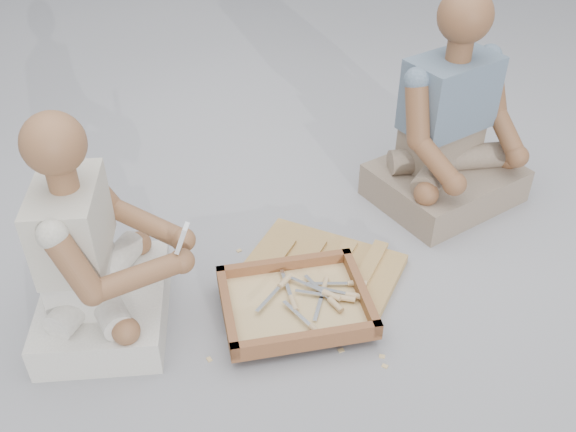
# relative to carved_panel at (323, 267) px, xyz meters

# --- Properties ---
(ground) EXTENTS (60.00, 60.00, 0.00)m
(ground) POSITION_rel_carved_panel_xyz_m (-0.09, -0.17, -0.02)
(ground) COLOR #9C9CA1
(ground) RESTS_ON ground
(carved_panel) EXTENTS (0.68, 0.57, 0.04)m
(carved_panel) POSITION_rel_carved_panel_xyz_m (0.00, 0.00, 0.00)
(carved_panel) COLOR olive
(carved_panel) RESTS_ON ground
(tool_tray) EXTENTS (0.61, 0.53, 0.07)m
(tool_tray) POSITION_rel_carved_panel_xyz_m (-0.10, -0.25, 0.04)
(tool_tray) COLOR brown
(tool_tray) RESTS_ON carved_panel
(chisel_0) EXTENTS (0.15, 0.19, 0.02)m
(chisel_0) POSITION_rel_carved_panel_xyz_m (0.03, -0.25, 0.06)
(chisel_0) COLOR silver
(chisel_0) RESTS_ON tool_tray
(chisel_1) EXTENTS (0.22, 0.07, 0.02)m
(chisel_1) POSITION_rel_carved_panel_xyz_m (0.09, -0.21, 0.06)
(chisel_1) COLOR silver
(chisel_1) RESTS_ON tool_tray
(chisel_2) EXTENTS (0.16, 0.18, 0.02)m
(chisel_2) POSITION_rel_carved_panel_xyz_m (-0.03, -0.38, 0.06)
(chisel_2) COLOR silver
(chisel_2) RESTS_ON tool_tray
(chisel_3) EXTENTS (0.12, 0.20, 0.02)m
(chisel_3) POSITION_rel_carved_panel_xyz_m (-0.15, -0.17, 0.06)
(chisel_3) COLOR silver
(chisel_3) RESTS_ON tool_tray
(chisel_4) EXTENTS (0.08, 0.22, 0.02)m
(chisel_4) POSITION_rel_carved_panel_xyz_m (-0.11, -0.24, 0.06)
(chisel_4) COLOR silver
(chisel_4) RESTS_ON tool_tray
(chisel_5) EXTENTS (0.22, 0.05, 0.02)m
(chisel_5) POSITION_rel_carved_panel_xyz_m (0.06, -0.23, 0.06)
(chisel_5) COLOR silver
(chisel_5) RESTS_ON tool_tray
(chisel_6) EXTENTS (0.06, 0.22, 0.02)m
(chisel_6) POSITION_rel_carved_panel_xyz_m (0.00, -0.18, 0.05)
(chisel_6) COLOR silver
(chisel_6) RESTS_ON tool_tray
(chisel_7) EXTENTS (0.22, 0.03, 0.02)m
(chisel_7) POSITION_rel_carved_panel_xyz_m (0.10, -0.15, 0.06)
(chisel_7) COLOR silver
(chisel_7) RESTS_ON tool_tray
(chisel_8) EXTENTS (0.20, 0.12, 0.02)m
(chisel_8) POSITION_rel_carved_panel_xyz_m (0.01, -0.21, 0.06)
(chisel_8) COLOR silver
(chisel_8) RESTS_ON tool_tray
(wood_chip_0) EXTENTS (0.02, 0.02, 0.00)m
(wood_chip_0) POSITION_rel_carved_panel_xyz_m (0.21, -0.43, -0.02)
(wood_chip_0) COLOR tan
(wood_chip_0) RESTS_ON ground
(wood_chip_1) EXTENTS (0.02, 0.02, 0.00)m
(wood_chip_1) POSITION_rel_carved_panel_xyz_m (0.24, -0.07, -0.02)
(wood_chip_1) COLOR tan
(wood_chip_1) RESTS_ON ground
(wood_chip_2) EXTENTS (0.02, 0.02, 0.00)m
(wood_chip_2) POSITION_rel_carved_panel_xyz_m (0.07, -0.41, -0.02)
(wood_chip_2) COLOR tan
(wood_chip_2) RESTS_ON ground
(wood_chip_3) EXTENTS (0.02, 0.02, 0.00)m
(wood_chip_3) POSITION_rel_carved_panel_xyz_m (-0.27, -0.03, -0.02)
(wood_chip_3) COLOR tan
(wood_chip_3) RESTS_ON ground
(wood_chip_4) EXTENTS (0.02, 0.02, 0.00)m
(wood_chip_4) POSITION_rel_carved_panel_xyz_m (0.21, -0.47, -0.02)
(wood_chip_4) COLOR tan
(wood_chip_4) RESTS_ON ground
(wood_chip_5) EXTENTS (0.02, 0.02, 0.00)m
(wood_chip_5) POSITION_rel_carved_panel_xyz_m (-0.12, 0.01, -0.02)
(wood_chip_5) COLOR tan
(wood_chip_5) RESTS_ON ground
(wood_chip_6) EXTENTS (0.02, 0.02, 0.00)m
(wood_chip_6) POSITION_rel_carved_panel_xyz_m (0.12, -0.00, -0.02)
(wood_chip_6) COLOR tan
(wood_chip_6) RESTS_ON ground
(wood_chip_7) EXTENTS (0.02, 0.02, 0.00)m
(wood_chip_7) POSITION_rel_carved_panel_xyz_m (-0.30, -0.45, -0.02)
(wood_chip_7) COLOR tan
(wood_chip_7) RESTS_ON ground
(wood_chip_8) EXTENTS (0.02, 0.02, 0.00)m
(wood_chip_8) POSITION_rel_carved_panel_xyz_m (-0.38, -0.47, -0.02)
(wood_chip_8) COLOR tan
(wood_chip_8) RESTS_ON ground
(wood_chip_9) EXTENTS (0.02, 0.02, 0.00)m
(wood_chip_9) POSITION_rel_carved_panel_xyz_m (-0.35, 0.10, -0.02)
(wood_chip_9) COLOR tan
(wood_chip_9) RESTS_ON ground
(wood_chip_10) EXTENTS (0.02, 0.02, 0.00)m
(wood_chip_10) POSITION_rel_carved_panel_xyz_m (-0.01, -0.08, -0.02)
(wood_chip_10) COLOR tan
(wood_chip_10) RESTS_ON ground
(craftsman) EXTENTS (0.59, 0.59, 0.84)m
(craftsman) POSITION_rel_carved_panel_xyz_m (-0.78, -0.31, 0.27)
(craftsman) COLOR beige
(craftsman) RESTS_ON ground
(companion) EXTENTS (0.77, 0.74, 0.94)m
(companion) POSITION_rel_carved_panel_xyz_m (0.53, 0.55, 0.29)
(companion) COLOR #7D695A
(companion) RESTS_ON ground
(mobile_phone) EXTENTS (0.05, 0.05, 0.11)m
(mobile_phone) POSITION_rel_carved_panel_xyz_m (-0.46, -0.32, 0.38)
(mobile_phone) COLOR silver
(mobile_phone) RESTS_ON craftsman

